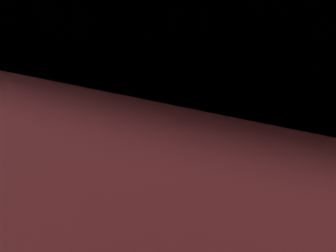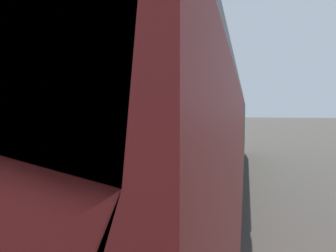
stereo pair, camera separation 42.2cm
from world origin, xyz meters
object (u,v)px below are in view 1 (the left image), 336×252
object	(u,v)px
planter_by_door	(174,129)
planter_bench_right	(146,130)
bench_near_building	(65,159)
station_sign_board	(123,130)
tree_distant	(79,76)
lamp_post_platform	(147,90)
bench_by_lamp	(178,126)
station_building	(111,115)
bench_mid_platform	(11,175)
planter_under_sign	(180,125)
planter_bench_left	(152,139)
planter_edge_far	(184,130)
train	(206,126)

from	to	relation	value
planter_by_door	planter_bench_right	distance (m)	2.41
bench_near_building	station_sign_board	distance (m)	2.31
bench_near_building	planter_bench_right	xyz separation A→B (m)	(13.89, 1.71, -0.14)
planter_bench_right	tree_distant	bearing A→B (deg)	128.08
lamp_post_platform	bench_by_lamp	bearing A→B (deg)	3.53
station_building	tree_distant	world-z (taller)	tree_distant
bench_mid_platform	bench_near_building	xyz separation A→B (m)	(2.15, 0.01, 0.00)
lamp_post_platform	planter_under_sign	bearing A→B (deg)	4.19
bench_by_lamp	planter_bench_left	world-z (taller)	bench_by_lamp
planter_bench_left	lamp_post_platform	distance (m)	2.38
bench_mid_platform	planter_bench_right	world-z (taller)	bench_mid_platform
bench_mid_platform	station_sign_board	world-z (taller)	station_sign_board
bench_mid_platform	planter_under_sign	distance (m)	21.92
planter_bench_left	station_sign_board	distance (m)	4.41
planter_under_sign	station_sign_board	xyz separation A→B (m)	(-17.81, -1.27, 0.79)
planter_by_door	station_sign_board	size ratio (longest dim) A/B	0.59
bench_mid_platform	planter_bench_left	size ratio (longest dim) A/B	1.63
bench_mid_platform	bench_by_lamp	distance (m)	19.09
planter_edge_far	planter_under_sign	bearing A→B (deg)	12.09
train	planter_by_door	bearing A→B (deg)	16.69
train	tree_distant	world-z (taller)	tree_distant
bench_near_building	planter_under_sign	xyz separation A→B (m)	(19.76, 0.26, -0.08)
planter_bench_left	bench_mid_platform	bearing A→B (deg)	174.67
planter_edge_far	planter_bench_right	xyz separation A→B (m)	(1.31, 2.99, -0.11)
bench_near_building	planter_edge_far	size ratio (longest dim) A/B	1.71
station_building	planter_edge_far	size ratio (longest dim) A/B	7.52
planter_edge_far	train	bearing A→B (deg)	-166.62
tree_distant	bench_by_lamp	bearing A→B (deg)	-42.77
train	station_sign_board	xyz separation A→B (m)	(-0.46, 2.69, -0.13)
planter_edge_far	lamp_post_platform	bearing A→B (deg)	176.05
planter_edge_far	planter_bench_left	size ratio (longest dim) A/B	0.94
bench_mid_platform	station_sign_board	xyz separation A→B (m)	(4.11, -1.00, 0.71)
bench_by_lamp	planter_under_sign	bearing A→B (deg)	6.87
bench_mid_platform	planter_by_door	distance (m)	15.16
train	tree_distant	distance (m)	12.79
planter_edge_far	planter_bench_left	bearing A→B (deg)	175.63
planter_by_door	planter_under_sign	xyz separation A→B (m)	(6.76, 0.78, -0.09)
planter_under_sign	train	bearing A→B (deg)	-167.15
bench_by_lamp	planter_bench_left	size ratio (longest dim) A/B	1.63
train	station_building	distance (m)	7.89
station_building	tree_distant	bearing A→B (deg)	49.28
bench_near_building	bench_by_lamp	bearing A→B (deg)	-0.28
planter_edge_far	planter_under_sign	distance (m)	7.35
planter_under_sign	planter_edge_far	bearing A→B (deg)	-167.91
planter_edge_far	planter_by_door	world-z (taller)	planter_by_door
bench_near_building	planter_edge_far	world-z (taller)	bench_near_building
train	tree_distant	bearing A→B (deg)	46.80
bench_mid_platform	tree_distant	distance (m)	14.64
planter_bench_right	station_sign_board	xyz separation A→B (m)	(-11.93, -2.72, 0.85)
station_building	station_sign_board	bearing A→B (deg)	-154.06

